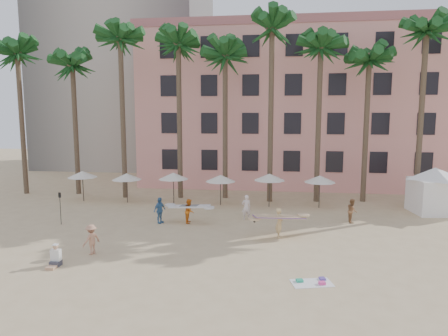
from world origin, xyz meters
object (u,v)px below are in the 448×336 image
Objects in this scene: carrier_yellow at (279,221)px; carrier_white at (189,210)px; cabana at (434,186)px; pink_hotel at (308,109)px.

carrier_yellow is 1.11× the size of carrier_white.
cabana is 1.69× the size of carrier_white.
cabana is at bearing -59.05° from pink_hotel.
carrier_white is (-6.15, 2.51, -0.13)m from carrier_yellow.
carrier_white is (-17.81, -5.14, -1.16)m from cabana.
pink_hotel is 11.91× the size of carrier_white.
carrier_white is at bearing -163.91° from cabana.
carrier_yellow is at bearing -98.53° from pink_hotel.
carrier_yellow reaches higher than carrier_white.
pink_hotel is 17.40m from cabana.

